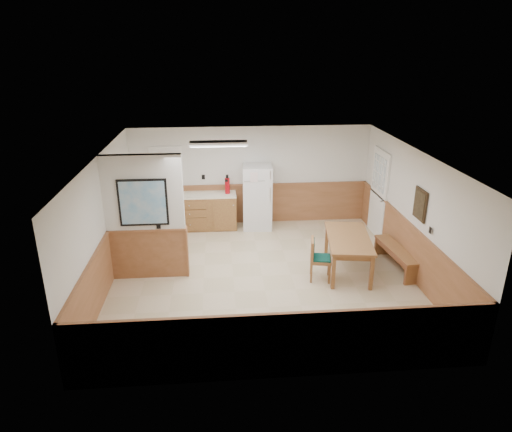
{
  "coord_description": "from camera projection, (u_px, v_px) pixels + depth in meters",
  "views": [
    {
      "loc": [
        -0.82,
        -8.14,
        4.42
      ],
      "look_at": [
        -0.09,
        0.4,
        1.15
      ],
      "focal_mm": 32.0,
      "sensor_mm": 36.0,
      "label": 1
    }
  ],
  "objects": [
    {
      "name": "fluorescent_fixture",
      "position": [
        218.0,
        144.0,
        9.49
      ],
      "size": [
        1.2,
        0.3,
        0.09
      ],
      "color": "white",
      "rests_on": "ceiling"
    },
    {
      "name": "wall_painting",
      "position": [
        420.0,
        204.0,
        8.62
      ],
      "size": [
        0.04,
        0.5,
        0.6
      ],
      "color": "#2F2112",
      "rests_on": "right_wall"
    },
    {
      "name": "kitchen_window",
      "position": [
        166.0,
        166.0,
        11.27
      ],
      "size": [
        0.8,
        0.04,
        1.0
      ],
      "color": "white",
      "rests_on": "back_wall"
    },
    {
      "name": "fire_extinguisher",
      "position": [
        227.0,
        185.0,
        11.26
      ],
      "size": [
        0.15,
        0.15,
        0.48
      ],
      "rotation": [
        0.0,
        0.0,
        0.34
      ],
      "color": "#AD0913",
      "rests_on": "kitchen_counter"
    },
    {
      "name": "ground",
      "position": [
        262.0,
        276.0,
        9.21
      ],
      "size": [
        6.0,
        6.0,
        0.0
      ],
      "primitive_type": "plane",
      "color": "beige",
      "rests_on": "ground"
    },
    {
      "name": "wainscot_left",
      "position": [
        109.0,
        259.0,
        8.8
      ],
      "size": [
        0.04,
        6.0,
        1.0
      ],
      "primitive_type": "cube",
      "color": "#A16440",
      "rests_on": "ground"
    },
    {
      "name": "left_wall",
      "position": [
        103.0,
        223.0,
        8.53
      ],
      "size": [
        0.02,
        6.0,
        2.5
      ],
      "primitive_type": "cube",
      "color": "white",
      "rests_on": "ground"
    },
    {
      "name": "kitchen_counter",
      "position": [
        204.0,
        211.0,
        11.45
      ],
      "size": [
        2.2,
        0.61,
        1.0
      ],
      "color": "olive",
      "rests_on": "ground"
    },
    {
      "name": "partition_wall",
      "position": [
        145.0,
        219.0,
        8.78
      ],
      "size": [
        1.5,
        0.2,
        2.5
      ],
      "color": "white",
      "rests_on": "ground"
    },
    {
      "name": "soap_bottle",
      "position": [
        164.0,
        191.0,
        11.18
      ],
      "size": [
        0.08,
        0.08,
        0.23
      ],
      "primitive_type": "cylinder",
      "rotation": [
        0.0,
        0.0,
        0.05
      ],
      "color": "#188430",
      "rests_on": "kitchen_counter"
    },
    {
      "name": "dining_chair",
      "position": [
        317.0,
        256.0,
        8.94
      ],
      "size": [
        0.63,
        0.48,
        0.85
      ],
      "rotation": [
        0.0,
        0.0,
        -0.19
      ],
      "color": "olive",
      "rests_on": "ground"
    },
    {
      "name": "back_wall",
      "position": [
        251.0,
        176.0,
        11.56
      ],
      "size": [
        6.0,
        0.02,
        2.5
      ],
      "primitive_type": "cube",
      "color": "white",
      "rests_on": "ground"
    },
    {
      "name": "dining_bench",
      "position": [
        396.0,
        253.0,
        9.42
      ],
      "size": [
        0.47,
        1.52,
        0.45
      ],
      "rotation": [
        0.0,
        0.0,
        0.09
      ],
      "color": "olive",
      "rests_on": "ground"
    },
    {
      "name": "right_wall",
      "position": [
        413.0,
        214.0,
        9.01
      ],
      "size": [
        0.02,
        6.0,
        2.5
      ],
      "primitive_type": "cube",
      "color": "white",
      "rests_on": "ground"
    },
    {
      "name": "wainscot_back",
      "position": [
        251.0,
        204.0,
        11.81
      ],
      "size": [
        6.0,
        0.04,
        1.0
      ],
      "primitive_type": "cube",
      "color": "#A16440",
      "rests_on": "ground"
    },
    {
      "name": "ceiling",
      "position": [
        263.0,
        155.0,
        8.32
      ],
      "size": [
        6.0,
        6.0,
        0.02
      ],
      "primitive_type": "cube",
      "color": "white",
      "rests_on": "back_wall"
    },
    {
      "name": "refrigerator",
      "position": [
        257.0,
        197.0,
        11.39
      ],
      "size": [
        0.75,
        0.74,
        1.61
      ],
      "rotation": [
        0.0,
        0.0,
        -0.06
      ],
      "color": "white",
      "rests_on": "ground"
    },
    {
      "name": "wainscot_right",
      "position": [
        408.0,
        248.0,
        9.27
      ],
      "size": [
        0.04,
        6.0,
        1.0
      ],
      "primitive_type": "cube",
      "color": "#A16440",
      "rests_on": "ground"
    },
    {
      "name": "dining_table",
      "position": [
        348.0,
        241.0,
        9.21
      ],
      "size": [
        1.07,
        1.77,
        0.75
      ],
      "rotation": [
        0.0,
        0.0,
        -0.15
      ],
      "color": "olive",
      "rests_on": "ground"
    },
    {
      "name": "exterior_door",
      "position": [
        378.0,
        194.0,
        10.84
      ],
      "size": [
        0.07,
        1.02,
        2.15
      ],
      "color": "white",
      "rests_on": "ground"
    }
  ]
}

